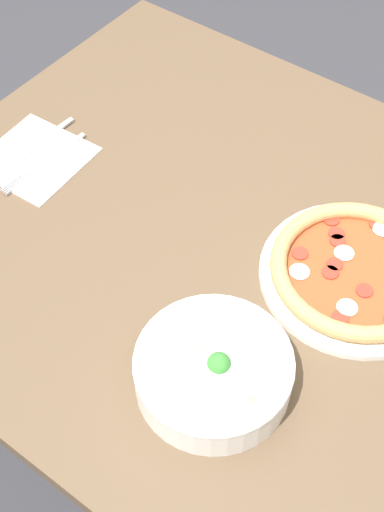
{
  "coord_description": "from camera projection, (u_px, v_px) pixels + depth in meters",
  "views": [
    {
      "loc": [
        -0.35,
        0.62,
        1.62
      ],
      "look_at": [
        0.06,
        0.07,
        0.76
      ],
      "focal_mm": 50.0,
      "sensor_mm": 36.0,
      "label": 1
    }
  ],
  "objects": [
    {
      "name": "pizza",
      "position": [
        356.0,
        271.0,
        1.08
      ],
      "size": [
        0.29,
        0.29,
        0.04
      ],
      "color": "white",
      "rests_on": "dining_table"
    },
    {
      "name": "fork",
      "position": [
        46.0,
        162.0,
        1.25
      ],
      "size": [
        0.02,
        0.19,
        0.0
      ],
      "rotation": [
        0.0,
        0.0,
        1.51
      ],
      "color": "silver",
      "rests_on": "napkin"
    },
    {
      "name": "knife",
      "position": [
        30.0,
        149.0,
        1.27
      ],
      "size": [
        0.03,
        0.23,
        0.01
      ],
      "rotation": [
        0.0,
        0.0,
        1.51
      ],
      "color": "silver",
      "rests_on": "napkin"
    },
    {
      "name": "dining_table",
      "position": [
        244.0,
        290.0,
        1.21
      ],
      "size": [
        1.17,
        0.91,
        0.74
      ],
      "color": "brown",
      "rests_on": "ground_plane"
    },
    {
      "name": "ground_plane",
      "position": [
        229.0,
        445.0,
        1.71
      ],
      "size": [
        8.0,
        8.0,
        0.0
      ],
      "primitive_type": "plane",
      "color": "#333338"
    },
    {
      "name": "napkin",
      "position": [
        35.0,
        158.0,
        1.26
      ],
      "size": [
        0.18,
        0.18,
        0.0
      ],
      "color": "white",
      "rests_on": "dining_table"
    },
    {
      "name": "bowl",
      "position": [
        214.0,
        370.0,
        0.96
      ],
      "size": [
        0.22,
        0.22,
        0.08
      ],
      "color": "white",
      "rests_on": "dining_table"
    }
  ]
}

